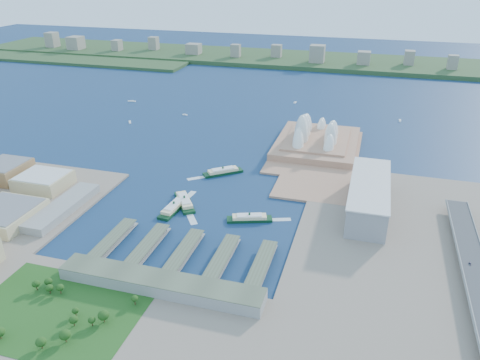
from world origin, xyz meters
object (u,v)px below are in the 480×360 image
(car_c, at_px, (470,264))
(ferry_d, at_px, (249,217))
(ferry_b, at_px, (223,170))
(opera_house, at_px, (318,129))
(ferry_a, at_px, (184,200))
(ferry_c, at_px, (174,206))
(toaster_building, at_px, (369,196))

(car_c, bearing_deg, ferry_d, 169.02)
(ferry_b, distance_m, ferry_d, 139.85)
(ferry_d, height_order, car_c, car_c)
(opera_house, xyz_separation_m, ferry_a, (-135.54, -245.99, -26.38))
(opera_house, height_order, car_c, opera_house)
(ferry_c, bearing_deg, ferry_b, -96.57)
(toaster_building, bearing_deg, ferry_c, -164.55)
(ferry_c, bearing_deg, car_c, 177.49)
(ferry_a, relative_size, ferry_d, 1.10)
(ferry_c, bearing_deg, toaster_building, -159.35)
(ferry_b, height_order, ferry_c, ferry_c)
(opera_house, relative_size, toaster_building, 1.16)
(ferry_a, relative_size, ferry_b, 1.01)
(toaster_building, height_order, ferry_d, toaster_building)
(car_c, bearing_deg, opera_house, 121.70)
(toaster_building, bearing_deg, ferry_b, 164.86)
(toaster_building, relative_size, ferry_a, 2.61)
(opera_house, relative_size, car_c, 39.17)
(ferry_d, bearing_deg, car_c, -120.16)
(toaster_building, distance_m, ferry_a, 230.66)
(toaster_building, relative_size, ferry_b, 2.65)
(opera_house, bearing_deg, ferry_d, -99.57)
(ferry_c, bearing_deg, opera_house, -113.07)
(ferry_d, distance_m, car_c, 240.05)
(opera_house, height_order, ferry_d, opera_house)
(ferry_a, xyz_separation_m, ferry_c, (-6.47, -18.13, -0.02))
(ferry_b, bearing_deg, ferry_c, -50.30)
(toaster_building, xyz_separation_m, ferry_a, (-225.54, -45.99, -14.88))
(opera_house, distance_m, toaster_building, 219.62)
(ferry_c, xyz_separation_m, ferry_d, (97.58, 0.59, -0.47))
(ferry_b, height_order, car_c, car_c)
(opera_house, height_order, ferry_b, opera_house)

